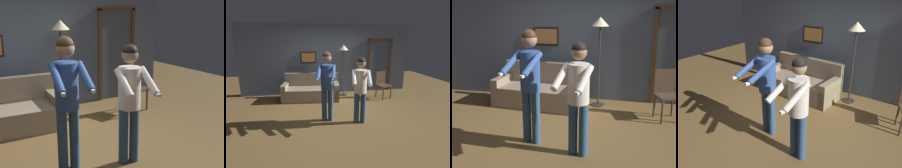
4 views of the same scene
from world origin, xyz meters
TOP-DOWN VIEW (x-y plane):
  - ground_plane at (0.00, 0.00)m, footprint 12.00×12.00m
  - back_wall_assembly at (0.02, 2.18)m, footprint 6.40×0.10m
  - couch at (-0.66, 1.51)m, footprint 1.98×1.04m
  - torchiere_lamp at (0.52, 1.73)m, footprint 0.35×0.35m
  - person_standing_left at (-0.31, -0.28)m, footprint 0.52×0.73m
  - person_standing_right at (0.47, -0.54)m, footprint 0.52×0.69m

SIDE VIEW (x-z plane):
  - ground_plane at x=0.00m, z-range 0.00..0.00m
  - couch at x=-0.66m, z-range -0.16..0.71m
  - person_standing_right at x=0.47m, z-range 0.16..1.81m
  - person_standing_left at x=-0.31m, z-range 0.20..1.96m
  - back_wall_assembly at x=0.02m, z-range 0.00..2.60m
  - torchiere_lamp at x=0.52m, z-range 0.64..2.49m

